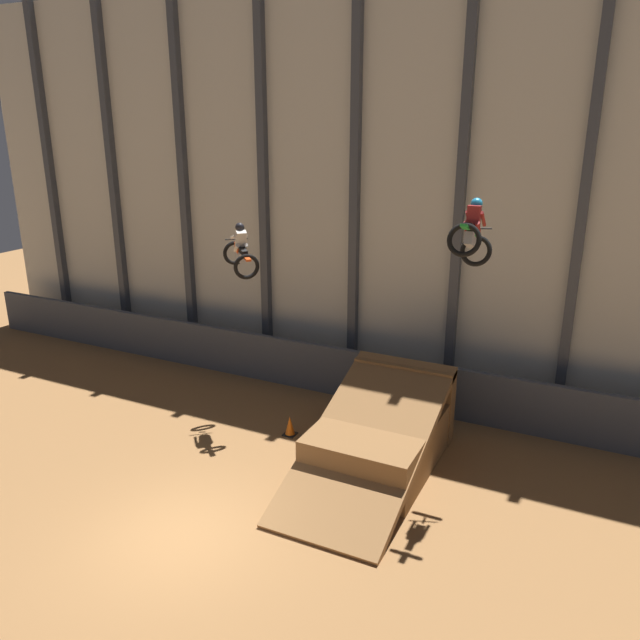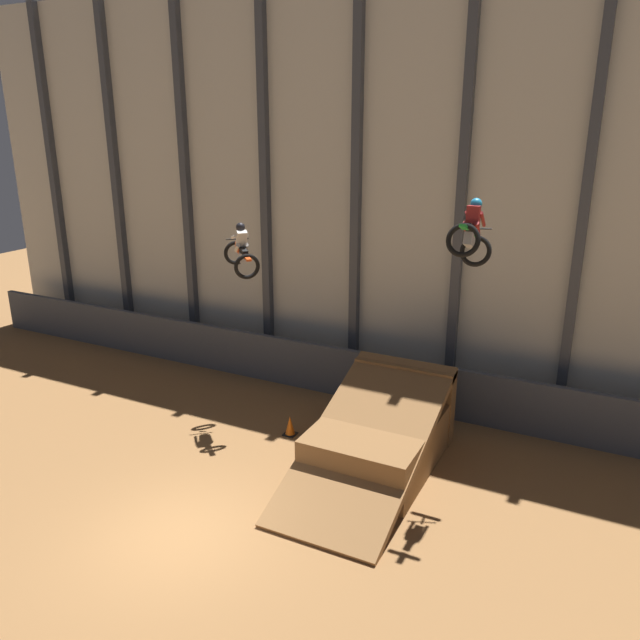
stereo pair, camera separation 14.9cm
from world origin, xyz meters
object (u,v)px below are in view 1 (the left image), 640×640
object	(u,v)px
rider_bike_left_air	(241,252)
traffic_cone_near_ramp	(290,426)
dirt_ramp	(382,434)
rider_bike_right_air	(472,235)

from	to	relation	value
rider_bike_left_air	traffic_cone_near_ramp	world-z (taller)	rider_bike_left_air
dirt_ramp	rider_bike_left_air	size ratio (longest dim) A/B	3.65
rider_bike_right_air	dirt_ramp	bearing A→B (deg)	171.83
rider_bike_right_air	traffic_cone_near_ramp	xyz separation A→B (m)	(-4.90, 0.43, -6.00)
dirt_ramp	traffic_cone_near_ramp	world-z (taller)	dirt_ramp
rider_bike_left_air	rider_bike_right_air	xyz separation A→B (m)	(6.73, -0.99, 1.18)
dirt_ramp	rider_bike_right_air	bearing A→B (deg)	-7.60
dirt_ramp	rider_bike_right_air	distance (m)	5.88
traffic_cone_near_ramp	dirt_ramp	bearing A→B (deg)	-3.17
dirt_ramp	rider_bike_left_air	xyz separation A→B (m)	(-4.69, 0.72, 4.33)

